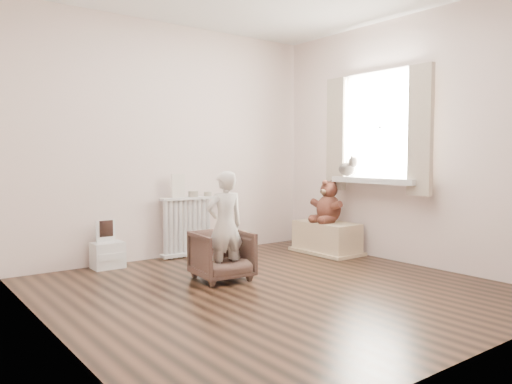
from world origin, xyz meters
TOP-DOWN VIEW (x-y plane):
  - floor at (0.00, 0.00)m, footprint 3.60×3.60m
  - back_wall at (0.00, 1.80)m, footprint 3.60×0.02m
  - front_wall at (0.00, -1.80)m, footprint 3.60×0.02m
  - left_wall at (-1.80, 0.00)m, footprint 0.02×3.60m
  - right_wall at (1.80, 0.00)m, footprint 0.02×3.60m
  - window at (1.76, 0.30)m, footprint 0.03×0.90m
  - window_sill at (1.67, 0.30)m, footprint 0.22×1.10m
  - curtain_left at (1.65, -0.27)m, footprint 0.06×0.26m
  - curtain_right at (1.65, 0.87)m, footprint 0.06×0.26m
  - radiator at (0.11, 1.68)m, footprint 0.64×0.12m
  - paper_doll at (-0.00, 1.68)m, footprint 0.16×0.01m
  - tin_a at (0.19, 1.68)m, footprint 0.11×0.11m
  - tin_b at (0.38, 1.68)m, footprint 0.09×0.09m
  - toy_vanity at (-0.83, 1.65)m, footprint 0.31×0.22m
  - armchair at (-0.17, 0.54)m, footprint 0.53×0.55m
  - child at (-0.17, 0.49)m, footprint 0.38×0.27m
  - toy_bench at (1.52, 0.88)m, footprint 0.41×0.77m
  - teddy_bear at (1.53, 0.87)m, footprint 0.40×0.32m
  - plush_cat at (1.66, 0.70)m, footprint 0.20×0.30m

SIDE VIEW (x-z plane):
  - floor at x=0.00m, z-range -0.01..0.01m
  - toy_bench at x=1.52m, z-range 0.02..0.38m
  - armchair at x=-0.17m, z-range 0.00..0.45m
  - toy_vanity at x=-0.83m, z-range 0.03..0.52m
  - radiator at x=0.11m, z-range 0.05..0.73m
  - child at x=-0.17m, z-range 0.02..1.00m
  - teddy_bear at x=1.53m, z-range 0.42..0.92m
  - tin_b at x=0.38m, z-range 0.67..0.72m
  - tin_a at x=0.19m, z-range 0.67..0.74m
  - paper_doll at x=0.00m, z-range 0.67..0.94m
  - window_sill at x=1.67m, z-range 0.84..0.90m
  - plush_cat at x=1.66m, z-range 0.88..1.12m
  - back_wall at x=0.00m, z-range 0.00..2.60m
  - front_wall at x=0.00m, z-range 0.00..2.60m
  - left_wall at x=-1.80m, z-range 0.00..2.60m
  - right_wall at x=1.80m, z-range 0.00..2.60m
  - curtain_left at x=1.65m, z-range 0.74..2.04m
  - curtain_right at x=1.65m, z-range 0.74..2.04m
  - window at x=1.76m, z-range 0.90..2.00m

